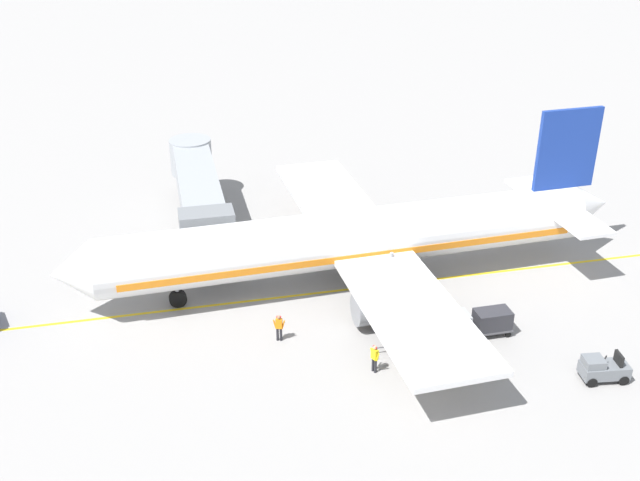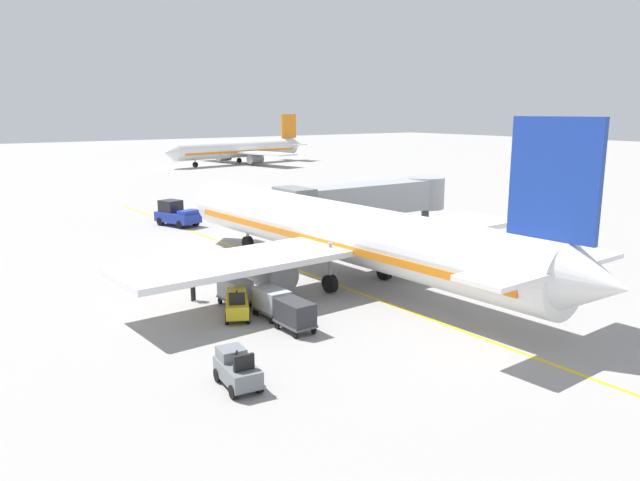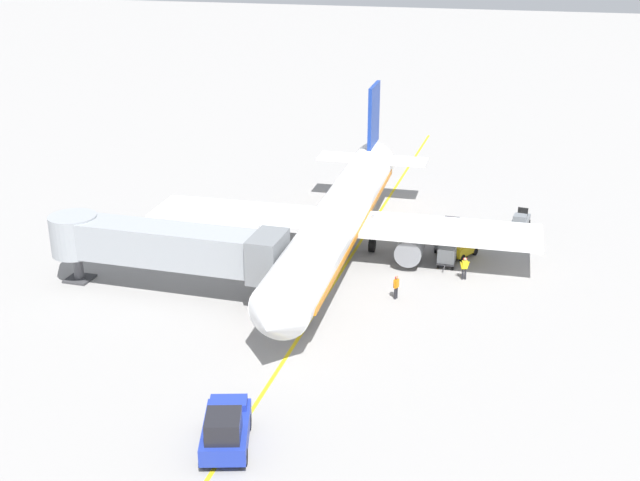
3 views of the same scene
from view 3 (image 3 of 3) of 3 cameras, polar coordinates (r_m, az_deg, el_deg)
ground_plane at (r=61.32m, az=2.16°, el=-1.25°), size 400.00×400.00×0.00m
gate_lead_in_line at (r=61.32m, az=2.16°, el=-1.24°), size 0.24×80.00×0.01m
parked_airliner at (r=60.22m, az=1.36°, el=1.58°), size 30.20×37.31×10.63m
jet_bridge at (r=55.47m, az=-11.09°, el=-0.33°), size 17.13×3.50×4.98m
pushback_tractor at (r=39.90m, az=-6.76°, el=-13.23°), size 3.39×4.85×2.40m
baggage_tug_lead at (r=62.21m, az=10.14°, el=-0.53°), size 2.22×2.77×1.62m
baggage_tug_trailing at (r=68.98m, az=14.15°, el=1.37°), size 1.55×2.63×1.62m
baggage_cart_front at (r=60.42m, az=9.08°, el=-0.90°), size 1.32×2.90×1.58m
baggage_cart_second_in_train at (r=63.21m, az=8.88°, el=0.14°), size 1.32×2.90×1.58m
baggage_cart_third_in_train at (r=65.52m, az=9.31°, el=0.90°), size 1.32×2.90×1.58m
ground_crew_wing_walker at (r=58.17m, az=10.29°, el=-1.89°), size 0.70×0.38×1.69m
ground_crew_loader at (r=54.56m, az=5.46°, el=-3.25°), size 0.36×0.71×1.69m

